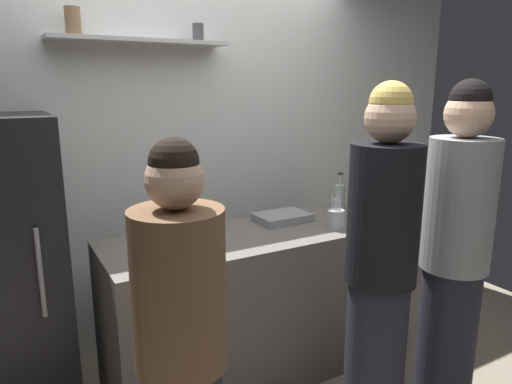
{
  "coord_description": "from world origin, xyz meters",
  "views": [
    {
      "loc": [
        -1.17,
        -1.79,
        1.77
      ],
      "look_at": [
        0.13,
        0.52,
        1.16
      ],
      "focal_mm": 32.58,
      "sensor_mm": 36.0,
      "label": 1
    }
  ],
  "objects_px": {
    "wine_bottle_green_glass": "(157,250)",
    "baking_pan": "(282,217)",
    "utensil_holder": "(336,219)",
    "person_grey_hoodie": "(454,257)",
    "person_brown_jacket": "(182,356)",
    "wine_bottle_pale_glass": "(340,196)",
    "person_blonde": "(380,270)",
    "water_bottle_plastic": "(363,206)",
    "wine_bottle_dark_glass": "(191,235)"
  },
  "relations": [
    {
      "from": "wine_bottle_green_glass",
      "to": "baking_pan",
      "type": "bearing_deg",
      "value": 23.07
    },
    {
      "from": "utensil_holder",
      "to": "person_grey_hoodie",
      "type": "relative_size",
      "value": 0.12
    },
    {
      "from": "person_brown_jacket",
      "to": "person_grey_hoodie",
      "type": "relative_size",
      "value": 0.89
    },
    {
      "from": "person_brown_jacket",
      "to": "utensil_holder",
      "type": "bearing_deg",
      "value": 56.91
    },
    {
      "from": "person_grey_hoodie",
      "to": "wine_bottle_green_glass",
      "type": "bearing_deg",
      "value": 29.85
    },
    {
      "from": "wine_bottle_pale_glass",
      "to": "wine_bottle_green_glass",
      "type": "distance_m",
      "value": 1.53
    },
    {
      "from": "person_grey_hoodie",
      "to": "person_brown_jacket",
      "type": "bearing_deg",
      "value": 51.36
    },
    {
      "from": "utensil_holder",
      "to": "person_blonde",
      "type": "height_order",
      "value": "person_blonde"
    },
    {
      "from": "baking_pan",
      "to": "water_bottle_plastic",
      "type": "bearing_deg",
      "value": -34.11
    },
    {
      "from": "wine_bottle_pale_glass",
      "to": "person_brown_jacket",
      "type": "height_order",
      "value": "person_brown_jacket"
    },
    {
      "from": "utensil_holder",
      "to": "water_bottle_plastic",
      "type": "distance_m",
      "value": 0.23
    },
    {
      "from": "wine_bottle_dark_glass",
      "to": "person_grey_hoodie",
      "type": "distance_m",
      "value": 1.37
    },
    {
      "from": "person_brown_jacket",
      "to": "wine_bottle_green_glass",
      "type": "bearing_deg",
      "value": 109.61
    },
    {
      "from": "baking_pan",
      "to": "person_blonde",
      "type": "distance_m",
      "value": 0.91
    },
    {
      "from": "utensil_holder",
      "to": "wine_bottle_pale_glass",
      "type": "relative_size",
      "value": 0.81
    },
    {
      "from": "wine_bottle_pale_glass",
      "to": "water_bottle_plastic",
      "type": "bearing_deg",
      "value": -102.36
    },
    {
      "from": "utensil_holder",
      "to": "person_blonde",
      "type": "distance_m",
      "value": 0.65
    },
    {
      "from": "baking_pan",
      "to": "wine_bottle_dark_glass",
      "type": "height_order",
      "value": "wine_bottle_dark_glass"
    },
    {
      "from": "utensil_holder",
      "to": "person_brown_jacket",
      "type": "relative_size",
      "value": 0.14
    },
    {
      "from": "water_bottle_plastic",
      "to": "person_brown_jacket",
      "type": "bearing_deg",
      "value": -155.62
    },
    {
      "from": "baking_pan",
      "to": "wine_bottle_dark_glass",
      "type": "relative_size",
      "value": 1.14
    },
    {
      "from": "utensil_holder",
      "to": "wine_bottle_dark_glass",
      "type": "distance_m",
      "value": 0.94
    },
    {
      "from": "wine_bottle_dark_glass",
      "to": "wine_bottle_green_glass",
      "type": "bearing_deg",
      "value": -149.95
    },
    {
      "from": "wine_bottle_dark_glass",
      "to": "water_bottle_plastic",
      "type": "relative_size",
      "value": 1.19
    },
    {
      "from": "wine_bottle_dark_glass",
      "to": "person_blonde",
      "type": "distance_m",
      "value": 0.96
    },
    {
      "from": "utensil_holder",
      "to": "person_brown_jacket",
      "type": "xyz_separation_m",
      "value": [
        -1.26,
        -0.66,
        -0.18
      ]
    },
    {
      "from": "water_bottle_plastic",
      "to": "person_blonde",
      "type": "height_order",
      "value": "person_blonde"
    },
    {
      "from": "wine_bottle_dark_glass",
      "to": "person_grey_hoodie",
      "type": "xyz_separation_m",
      "value": [
        1.17,
        -0.7,
        -0.11
      ]
    },
    {
      "from": "wine_bottle_green_glass",
      "to": "person_blonde",
      "type": "distance_m",
      "value": 1.07
    },
    {
      "from": "baking_pan",
      "to": "wine_bottle_pale_glass",
      "type": "relative_size",
      "value": 1.26
    },
    {
      "from": "person_blonde",
      "to": "person_brown_jacket",
      "type": "distance_m",
      "value": 1.04
    },
    {
      "from": "wine_bottle_green_glass",
      "to": "person_grey_hoodie",
      "type": "height_order",
      "value": "person_grey_hoodie"
    },
    {
      "from": "utensil_holder",
      "to": "wine_bottle_pale_glass",
      "type": "height_order",
      "value": "wine_bottle_pale_glass"
    },
    {
      "from": "person_grey_hoodie",
      "to": "wine_bottle_dark_glass",
      "type": "bearing_deg",
      "value": 21.31
    },
    {
      "from": "person_blonde",
      "to": "person_grey_hoodie",
      "type": "xyz_separation_m",
      "value": [
        0.44,
        -0.07,
        0.01
      ]
    },
    {
      "from": "baking_pan",
      "to": "wine_bottle_dark_glass",
      "type": "bearing_deg",
      "value": -159.16
    },
    {
      "from": "person_grey_hoodie",
      "to": "person_blonde",
      "type": "bearing_deg",
      "value": 42.94
    },
    {
      "from": "utensil_holder",
      "to": "water_bottle_plastic",
      "type": "relative_size",
      "value": 0.87
    },
    {
      "from": "baking_pan",
      "to": "person_brown_jacket",
      "type": "relative_size",
      "value": 0.21
    },
    {
      "from": "wine_bottle_pale_glass",
      "to": "water_bottle_plastic",
      "type": "xyz_separation_m",
      "value": [
        -0.07,
        -0.32,
        0.01
      ]
    },
    {
      "from": "baking_pan",
      "to": "wine_bottle_pale_glass",
      "type": "bearing_deg",
      "value": 3.59
    },
    {
      "from": "wine_bottle_green_glass",
      "to": "person_blonde",
      "type": "bearing_deg",
      "value": -27.72
    },
    {
      "from": "baking_pan",
      "to": "water_bottle_plastic",
      "type": "height_order",
      "value": "water_bottle_plastic"
    },
    {
      "from": "wine_bottle_pale_glass",
      "to": "person_grey_hoodie",
      "type": "bearing_deg",
      "value": -94.05
    },
    {
      "from": "utensil_holder",
      "to": "person_brown_jacket",
      "type": "height_order",
      "value": "person_brown_jacket"
    },
    {
      "from": "water_bottle_plastic",
      "to": "person_brown_jacket",
      "type": "relative_size",
      "value": 0.16
    },
    {
      "from": "baking_pan",
      "to": "person_grey_hoodie",
      "type": "distance_m",
      "value": 1.07
    },
    {
      "from": "wine_bottle_dark_glass",
      "to": "person_brown_jacket",
      "type": "xyz_separation_m",
      "value": [
        -0.31,
        -0.68,
        -0.23
      ]
    },
    {
      "from": "person_brown_jacket",
      "to": "baking_pan",
      "type": "bearing_deg",
      "value": 71.35
    },
    {
      "from": "baking_pan",
      "to": "water_bottle_plastic",
      "type": "relative_size",
      "value": 1.35
    }
  ]
}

